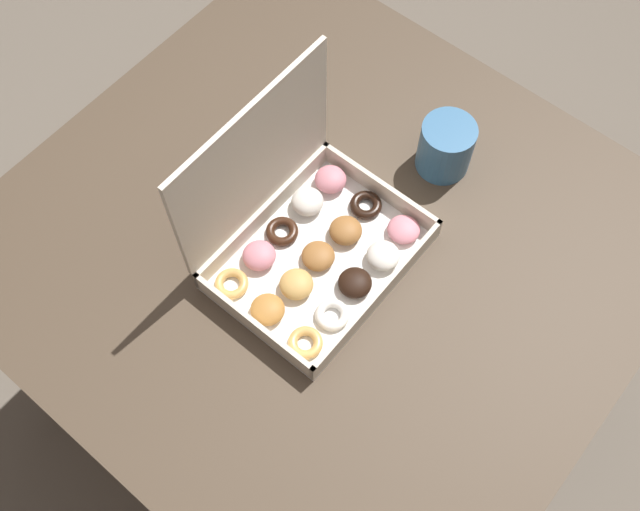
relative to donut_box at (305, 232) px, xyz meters
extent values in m
plane|color=#6B6054|center=(0.03, -0.01, -0.77)|extent=(8.00, 8.00, 0.00)
cube|color=#4C3D2D|center=(0.03, -0.01, -0.07)|extent=(0.96, 1.02, 0.03)
cylinder|color=#4C3D2D|center=(0.46, -0.47, -0.43)|extent=(0.06, 0.06, 0.68)
cylinder|color=#4C3D2D|center=(-0.41, 0.45, -0.43)|extent=(0.06, 0.06, 0.68)
cylinder|color=#4C3D2D|center=(0.46, 0.45, -0.43)|extent=(0.06, 0.06, 0.68)
cube|color=white|center=(0.00, -0.03, -0.05)|extent=(0.32, 0.24, 0.01)
cube|color=beige|center=(0.00, -0.15, -0.03)|extent=(0.32, 0.01, 0.04)
cube|color=beige|center=(0.00, 0.08, -0.03)|extent=(0.32, 0.01, 0.04)
cube|color=beige|center=(-0.16, -0.03, -0.03)|extent=(0.01, 0.24, 0.04)
cube|color=beige|center=(0.16, -0.03, -0.03)|extent=(0.01, 0.24, 0.04)
cube|color=beige|center=(0.00, 0.09, 0.12)|extent=(0.32, 0.01, 0.25)
torus|color=tan|center=(-0.13, -0.11, -0.04)|extent=(0.05, 0.05, 0.01)
torus|color=white|center=(-0.07, -0.11, -0.04)|extent=(0.05, 0.05, 0.01)
ellipsoid|color=black|center=(0.00, -0.11, -0.04)|extent=(0.05, 0.05, 0.03)
ellipsoid|color=white|center=(0.06, -0.11, -0.03)|extent=(0.05, 0.05, 0.03)
ellipsoid|color=pink|center=(0.12, -0.11, -0.04)|extent=(0.05, 0.05, 0.02)
ellipsoid|color=#B77A38|center=(-0.13, -0.03, -0.04)|extent=(0.05, 0.05, 0.03)
ellipsoid|color=tan|center=(-0.07, -0.04, -0.03)|extent=(0.05, 0.05, 0.03)
ellipsoid|color=#9E6633|center=(0.00, -0.03, -0.04)|extent=(0.05, 0.05, 0.03)
ellipsoid|color=#9E6633|center=(0.06, -0.04, -0.04)|extent=(0.05, 0.05, 0.03)
torus|color=black|center=(0.12, -0.03, -0.04)|extent=(0.05, 0.05, 0.02)
torus|color=tan|center=(-0.13, 0.05, -0.04)|extent=(0.05, 0.05, 0.01)
ellipsoid|color=pink|center=(-0.07, 0.04, -0.03)|extent=(0.05, 0.05, 0.03)
torus|color=#381E11|center=(-0.01, 0.05, -0.04)|extent=(0.05, 0.05, 0.02)
ellipsoid|color=white|center=(0.06, 0.05, -0.03)|extent=(0.05, 0.05, 0.03)
ellipsoid|color=pink|center=(0.12, 0.04, -0.03)|extent=(0.05, 0.05, 0.03)
cylinder|color=teal|center=(0.28, -0.08, -0.01)|extent=(0.09, 0.09, 0.10)
cylinder|color=black|center=(0.28, -0.08, 0.04)|extent=(0.08, 0.08, 0.01)
camera|label=1|loc=(-0.42, -0.37, 1.03)|focal=42.00mm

